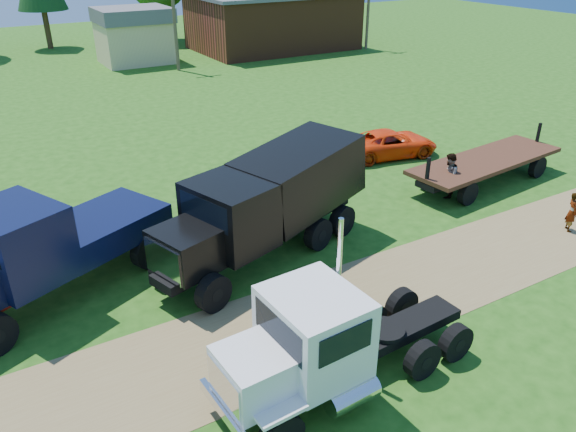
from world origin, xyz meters
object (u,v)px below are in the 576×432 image
spectator_a (572,212)px  navy_truck (42,249)px  orange_pickup (390,143)px  flatbed_trailer (485,164)px  black_dump_truck (269,200)px  white_semi_tractor (317,346)px

spectator_a → navy_truck: bearing=108.3°
orange_pickup → flatbed_trailer: flatbed_trailer is taller
spectator_a → flatbed_trailer: bearing=25.9°
navy_truck → flatbed_trailer: bearing=-26.1°
black_dump_truck → flatbed_trailer: size_ratio=1.05×
white_semi_tractor → orange_pickup: 17.58m
white_semi_tractor → black_dump_truck: bearing=67.3°
orange_pickup → flatbed_trailer: 5.16m
flatbed_trailer → spectator_a: flatbed_trailer is taller
navy_truck → white_semi_tractor: bearing=-82.6°
orange_pickup → flatbed_trailer: (1.45, -4.95, 0.22)m
navy_truck → spectator_a: size_ratio=4.93×
white_semi_tractor → spectator_a: (13.20, 2.29, -0.71)m
flatbed_trailer → spectator_a: bearing=-105.0°
flatbed_trailer → navy_truck: bearing=172.9°
orange_pickup → flatbed_trailer: size_ratio=0.58×
black_dump_truck → spectator_a: (10.78, -4.44, -1.29)m
white_semi_tractor → orange_pickup: (12.58, 12.25, -0.82)m
navy_truck → spectator_a: navy_truck is taller
navy_truck → spectator_a: (18.07, -5.51, -0.93)m
navy_truck → flatbed_trailer: 18.92m
white_semi_tractor → flatbed_trailer: size_ratio=0.87×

